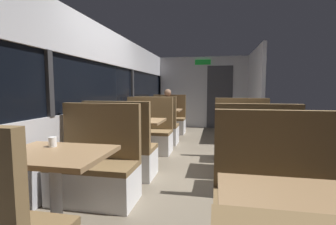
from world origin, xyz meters
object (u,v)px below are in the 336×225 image
(dining_table_near_window, at_px, (55,164))
(bench_front_aisle_facing_entry, at_px, (277,214))
(coffee_cup_primary, at_px, (53,142))
(bench_rear_aisle_facing_end, at_px, (254,166))
(bench_rear_aisle_facing_entry, at_px, (242,142))
(dining_table_mid_window, at_px, (137,126))
(bench_mid_window_facing_entry, at_px, (148,136))
(bench_mid_window_facing_end, at_px, (121,154))
(dining_table_rear_aisle, at_px, (247,131))
(dining_table_far_window, at_px, (163,113))
(bench_far_window_facing_entry, at_px, (168,122))
(bench_near_window_facing_entry, at_px, (96,172))
(bench_far_window_facing_end, at_px, (157,130))
(seated_passenger, at_px, (168,115))

(dining_table_near_window, xyz_separation_m, bench_front_aisle_facing_entry, (1.79, 0.10, -0.31))
(coffee_cup_primary, bearing_deg, bench_rear_aisle_facing_end, 29.89)
(bench_rear_aisle_facing_entry, bearing_deg, dining_table_mid_window, -164.41)
(dining_table_near_window, xyz_separation_m, coffee_cup_primary, (-0.13, 0.17, 0.15))
(bench_mid_window_facing_entry, xyz_separation_m, coffee_cup_primary, (-0.13, -2.70, 0.46))
(bench_mid_window_facing_end, relative_size, dining_table_rear_aisle, 1.22)
(dining_table_far_window, distance_m, bench_far_window_facing_entry, 0.77)
(dining_table_mid_window, height_order, bench_mid_window_facing_entry, bench_mid_window_facing_entry)
(bench_rear_aisle_facing_end, bearing_deg, bench_mid_window_facing_end, 173.62)
(dining_table_mid_window, bearing_deg, dining_table_rear_aisle, -6.38)
(bench_far_window_facing_entry, xyz_separation_m, bench_rear_aisle_facing_end, (1.79, -3.77, 0.00))
(bench_far_window_facing_entry, bearing_deg, bench_rear_aisle_facing_entry, -52.93)
(dining_table_far_window, bearing_deg, bench_near_window_facing_entry, -90.00)
(bench_near_window_facing_entry, height_order, dining_table_mid_window, bench_near_window_facing_entry)
(dining_table_mid_window, distance_m, bench_mid_window_facing_entry, 0.77)
(bench_far_window_facing_entry, bearing_deg, bench_front_aisle_facing_entry, -70.08)
(bench_mid_window_facing_entry, bearing_deg, bench_far_window_facing_end, 90.00)
(dining_table_rear_aisle, bearing_deg, dining_table_far_window, 127.07)
(bench_near_window_facing_entry, distance_m, bench_rear_aisle_facing_entry, 2.66)
(dining_table_mid_window, xyz_separation_m, bench_mid_window_facing_end, (0.00, -0.70, -0.31))
(dining_table_near_window, height_order, bench_rear_aisle_facing_end, bench_rear_aisle_facing_end)
(bench_rear_aisle_facing_end, relative_size, seated_passenger, 0.87)
(bench_mid_window_facing_entry, bearing_deg, bench_front_aisle_facing_entry, -57.13)
(dining_table_rear_aisle, xyz_separation_m, coffee_cup_primary, (-1.92, -1.80, 0.15))
(bench_mid_window_facing_end, bearing_deg, bench_rear_aisle_facing_end, -6.38)
(dining_table_mid_window, relative_size, dining_table_rear_aisle, 1.00)
(dining_table_far_window, relative_size, bench_far_window_facing_entry, 0.82)
(bench_mid_window_facing_end, bearing_deg, bench_far_window_facing_end, 90.00)
(bench_far_window_facing_end, height_order, bench_rear_aisle_facing_end, same)
(dining_table_far_window, bearing_deg, bench_rear_aisle_facing_entry, -43.02)
(dining_table_mid_window, height_order, bench_far_window_facing_end, bench_far_window_facing_end)
(bench_front_aisle_facing_entry, bearing_deg, bench_rear_aisle_facing_entry, 90.00)
(bench_mid_window_facing_end, bearing_deg, bench_rear_aisle_facing_entry, 33.81)
(bench_rear_aisle_facing_end, bearing_deg, dining_table_near_window, -144.64)
(bench_far_window_facing_entry, bearing_deg, dining_table_far_window, -90.00)
(bench_mid_window_facing_entry, height_order, dining_table_far_window, bench_mid_window_facing_entry)
(dining_table_rear_aisle, bearing_deg, bench_near_window_facing_entry, -144.64)
(dining_table_near_window, xyz_separation_m, bench_far_window_facing_end, (0.00, 3.64, -0.31))
(bench_rear_aisle_facing_entry, relative_size, seated_passenger, 0.87)
(dining_table_mid_window, bearing_deg, dining_table_far_window, 90.00)
(dining_table_far_window, xyz_separation_m, bench_far_window_facing_end, (0.00, -0.70, -0.31))
(dining_table_near_window, height_order, bench_near_window_facing_entry, bench_near_window_facing_entry)
(dining_table_mid_window, xyz_separation_m, seated_passenger, (0.00, 2.80, -0.10))
(dining_table_near_window, xyz_separation_m, bench_rear_aisle_facing_end, (1.79, 1.27, -0.31))
(bench_near_window_facing_entry, xyz_separation_m, bench_front_aisle_facing_entry, (1.79, -0.60, 0.00))
(bench_far_window_facing_end, bearing_deg, bench_mid_window_facing_end, -90.00)
(dining_table_far_window, bearing_deg, bench_rear_aisle_facing_end, -59.75)
(bench_mid_window_facing_end, xyz_separation_m, bench_rear_aisle_facing_end, (1.79, -0.20, 0.00))
(bench_near_window_facing_entry, height_order, coffee_cup_primary, bench_near_window_facing_entry)
(bench_near_window_facing_entry, relative_size, bench_far_window_facing_end, 1.00)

